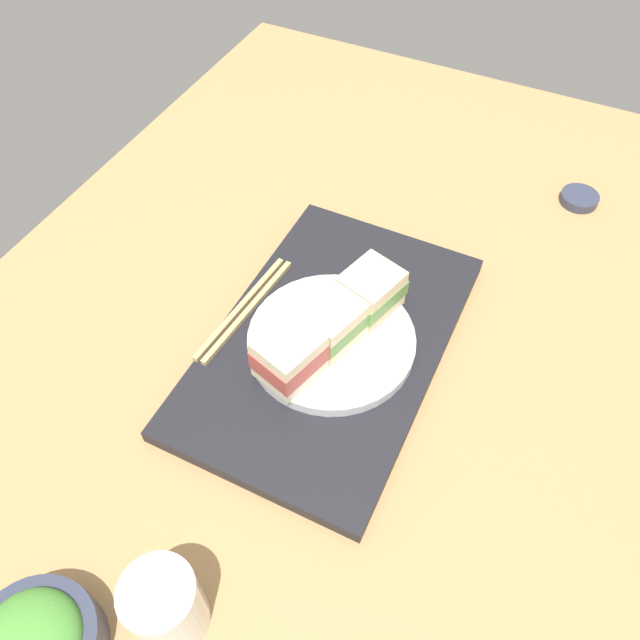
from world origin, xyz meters
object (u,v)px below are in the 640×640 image
at_px(chopsticks_pair, 243,311).
at_px(small_sauce_dish, 579,198).
at_px(sandwich_plate, 331,341).
at_px(sandwich_middle, 332,323).
at_px(sandwich_near, 371,291).
at_px(sandwich_far, 289,356).
at_px(drinking_glass, 166,606).

relative_size(chopsticks_pair, small_sauce_dish, 3.38).
xyz_separation_m(sandwich_plate, sandwich_middle, (0.00, -0.00, 0.03)).
relative_size(sandwich_near, sandwich_far, 1.04).
distance_m(sandwich_far, small_sauce_dish, 0.54).
bearing_deg(sandwich_near, small_sauce_dish, 151.01).
bearing_deg(small_sauce_dish, drinking_glass, -16.16).
bearing_deg(chopsticks_pair, sandwich_far, 58.04).
bearing_deg(sandwich_middle, sandwich_plate, 90.00).
xyz_separation_m(sandwich_plate, drinking_glass, (0.34, -0.00, 0.02)).
height_order(sandwich_plate, sandwich_middle, sandwich_middle).
height_order(sandwich_plate, drinking_glass, drinking_glass).
bearing_deg(drinking_glass, sandwich_far, -175.83).
distance_m(sandwich_plate, chopsticks_pair, 0.12).
height_order(sandwich_middle, chopsticks_pair, sandwich_middle).
height_order(chopsticks_pair, drinking_glass, drinking_glass).
relative_size(sandwich_middle, drinking_glass, 0.92).
xyz_separation_m(sandwich_middle, sandwich_far, (0.06, -0.02, 0.00)).
bearing_deg(sandwich_far, sandwich_near, 161.26).
height_order(sandwich_near, chopsticks_pair, sandwich_near).
height_order(sandwich_far, small_sauce_dish, sandwich_far).
xyz_separation_m(sandwich_near, chopsticks_pair, (0.07, -0.14, -0.04)).
bearing_deg(small_sauce_dish, sandwich_near, -28.99).
relative_size(sandwich_middle, small_sauce_dish, 1.48).
xyz_separation_m(sandwich_plate, small_sauce_dish, (-0.42, 0.22, -0.02)).
height_order(chopsticks_pair, small_sauce_dish, chopsticks_pair).
bearing_deg(sandwich_far, sandwich_plate, 161.26).
bearing_deg(sandwich_far, sandwich_middle, 161.26).
bearing_deg(sandwich_far, drinking_glass, 4.17).
height_order(sandwich_middle, small_sauce_dish, sandwich_middle).
relative_size(sandwich_middle, chopsticks_pair, 0.44).
bearing_deg(drinking_glass, sandwich_plate, 179.69).
relative_size(sandwich_near, drinking_glass, 0.95).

